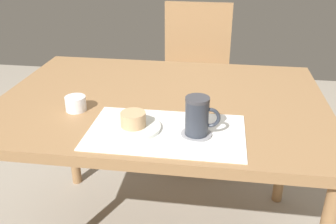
# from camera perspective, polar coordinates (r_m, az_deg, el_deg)

# --- Properties ---
(dining_table) EXTENTS (1.19, 0.85, 0.70)m
(dining_table) POSITION_cam_1_polar(r_m,az_deg,el_deg) (1.41, -0.96, -0.51)
(dining_table) COLOR #997047
(dining_table) RESTS_ON ground_plane
(wooden_chair) EXTENTS (0.43, 0.43, 0.90)m
(wooden_chair) POSITION_cam_1_polar(r_m,az_deg,el_deg) (2.20, 4.11, 5.29)
(wooden_chair) COLOR #997047
(wooden_chair) RESTS_ON ground_plane
(placemat) EXTENTS (0.47, 0.28, 0.00)m
(placemat) POSITION_cam_1_polar(r_m,az_deg,el_deg) (1.14, -0.29, -3.04)
(placemat) COLOR white
(placemat) RESTS_ON dining_table
(pastry_plate) EXTENTS (0.17, 0.17, 0.01)m
(pastry_plate) POSITION_cam_1_polar(r_m,az_deg,el_deg) (1.15, -5.26, -2.35)
(pastry_plate) COLOR silver
(pastry_plate) RESTS_ON placemat
(pastry) EXTENTS (0.08, 0.08, 0.04)m
(pastry) POSITION_cam_1_polar(r_m,az_deg,el_deg) (1.14, -5.32, -1.10)
(pastry) COLOR tan
(pastry) RESTS_ON pastry_plate
(coffee_coaster) EXTENTS (0.09, 0.09, 0.00)m
(coffee_coaster) POSITION_cam_1_polar(r_m,az_deg,el_deg) (1.12, 4.33, -3.38)
(coffee_coaster) COLOR #99999E
(coffee_coaster) RESTS_ON placemat
(coffee_mug) EXTENTS (0.10, 0.07, 0.12)m
(coffee_mug) POSITION_cam_1_polar(r_m,az_deg,el_deg) (1.09, 4.58, -0.61)
(coffee_mug) COLOR #2D333D
(coffee_mug) RESTS_ON coffee_coaster
(sugar_bowl) EXTENTS (0.07, 0.07, 0.05)m
(sugar_bowl) POSITION_cam_1_polar(r_m,az_deg,el_deg) (1.31, -13.89, 1.27)
(sugar_bowl) COLOR white
(sugar_bowl) RESTS_ON dining_table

